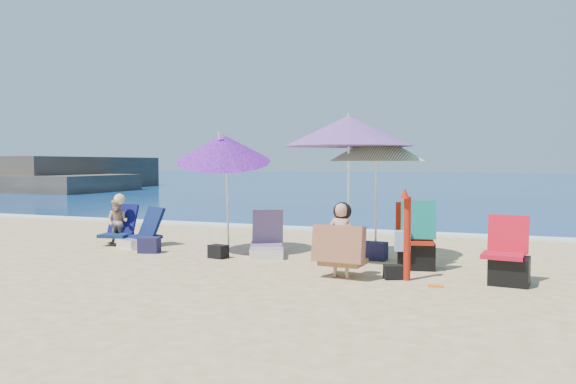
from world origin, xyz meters
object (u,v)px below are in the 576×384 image
(umbrella_blue, at_px, (223,148))
(furled_umbrella, at_px, (407,230))
(chair_navy, at_px, (141,236))
(camp_chair_left, at_px, (508,264))
(person_left, at_px, (118,221))
(umbrella_turquoise, at_px, (349,131))
(umbrella_striped, at_px, (377,147))
(chair_rainbow, at_px, (267,244))
(person_center, at_px, (341,241))
(camp_chair_right, at_px, (415,244))

(umbrella_blue, xyz_separation_m, furled_umbrella, (3.27, -1.09, -1.14))
(chair_navy, relative_size, camp_chair_left, 1.01)
(camp_chair_left, xyz_separation_m, person_left, (-6.94, 1.14, 0.18))
(umbrella_turquoise, relative_size, umbrella_striped, 1.13)
(umbrella_blue, relative_size, chair_rainbow, 2.33)
(umbrella_turquoise, xyz_separation_m, chair_rainbow, (-1.39, 0.00, -1.86))
(umbrella_striped, distance_m, chair_rainbow, 2.43)
(umbrella_blue, xyz_separation_m, person_center, (2.41, -1.25, -1.31))
(umbrella_turquoise, relative_size, chair_rainbow, 2.47)
(camp_chair_right, bearing_deg, umbrella_blue, 176.38)
(furled_umbrella, distance_m, chair_rainbow, 2.77)
(umbrella_turquoise, distance_m, camp_chair_left, 3.10)
(umbrella_turquoise, height_order, umbrella_striped, umbrella_turquoise)
(umbrella_turquoise, bearing_deg, person_center, -79.78)
(person_left, bearing_deg, umbrella_striped, 2.42)
(person_center, distance_m, person_left, 5.05)
(furled_umbrella, xyz_separation_m, person_center, (-0.86, -0.16, -0.18))
(chair_rainbow, height_order, camp_chair_left, camp_chair_left)
(umbrella_striped, height_order, furled_umbrella, umbrella_striped)
(umbrella_turquoise, height_order, camp_chair_right, umbrella_turquoise)
(umbrella_turquoise, bearing_deg, chair_rainbow, 179.88)
(furled_umbrella, bearing_deg, camp_chair_right, 90.34)
(camp_chair_left, height_order, person_left, person_left)
(umbrella_striped, distance_m, furled_umbrella, 2.08)
(umbrella_turquoise, height_order, person_left, umbrella_turquoise)
(chair_rainbow, bearing_deg, furled_umbrella, -24.55)
(umbrella_striped, relative_size, furled_umbrella, 1.68)
(umbrella_striped, relative_size, chair_rainbow, 2.19)
(chair_navy, height_order, chair_rainbow, chair_rainbow)
(camp_chair_left, xyz_separation_m, camp_chair_right, (-1.27, 0.66, 0.10))
(person_center, bearing_deg, furled_umbrella, 10.68)
(chair_navy, bearing_deg, camp_chair_left, -9.45)
(furled_umbrella, distance_m, camp_chair_right, 0.94)
(umbrella_blue, bearing_deg, chair_rainbow, 3.16)
(furled_umbrella, bearing_deg, camp_chair_left, 10.26)
(chair_rainbow, bearing_deg, person_left, 175.74)
(chair_rainbow, bearing_deg, person_center, -38.59)
(umbrella_blue, bearing_deg, person_left, 173.33)
(umbrella_turquoise, distance_m, chair_rainbow, 2.33)
(umbrella_blue, bearing_deg, umbrella_striped, 10.90)
(chair_navy, distance_m, camp_chair_left, 6.45)
(umbrella_turquoise, xyz_separation_m, camp_chair_left, (2.36, -0.90, -1.80))
(umbrella_turquoise, bearing_deg, person_left, 177.00)
(camp_chair_left, bearing_deg, person_center, -169.57)
(chair_rainbow, relative_size, camp_chair_left, 1.08)
(camp_chair_left, xyz_separation_m, person_center, (-2.13, -0.39, 0.24))
(camp_chair_left, bearing_deg, chair_navy, 170.55)
(chair_navy, distance_m, person_center, 4.49)
(umbrella_turquoise, bearing_deg, camp_chair_left, -20.94)
(chair_rainbow, height_order, person_left, person_left)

